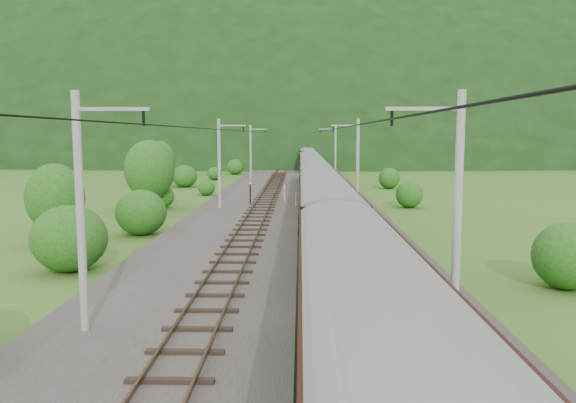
{
  "coord_description": "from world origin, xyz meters",
  "views": [
    {
      "loc": [
        1.07,
        -18.2,
        6.87
      ],
      "look_at": [
        0.29,
        17.68,
        2.6
      ],
      "focal_mm": 35.0,
      "sensor_mm": 36.0,
      "label": 1
    }
  ],
  "objects": [
    {
      "name": "ground",
      "position": [
        0.0,
        0.0,
        0.0
      ],
      "size": [
        600.0,
        600.0,
        0.0
      ],
      "primitive_type": "plane",
      "color": "#39551A",
      "rests_on": "ground"
    },
    {
      "name": "railbed",
      "position": [
        0.0,
        10.0,
        0.15
      ],
      "size": [
        14.0,
        220.0,
        0.3
      ],
      "primitive_type": "cube",
      "color": "#38332D",
      "rests_on": "ground"
    },
    {
      "name": "track_left",
      "position": [
        -2.4,
        10.0,
        0.37
      ],
      "size": [
        2.4,
        220.0,
        0.27
      ],
      "color": "brown",
      "rests_on": "railbed"
    },
    {
      "name": "track_right",
      "position": [
        2.4,
        10.0,
        0.37
      ],
      "size": [
        2.4,
        220.0,
        0.27
      ],
      "color": "brown",
      "rests_on": "railbed"
    },
    {
      "name": "catenary_left",
      "position": [
        -6.12,
        32.0,
        4.5
      ],
      "size": [
        2.54,
        192.28,
        8.0
      ],
      "color": "gray",
      "rests_on": "railbed"
    },
    {
      "name": "catenary_right",
      "position": [
        6.12,
        32.0,
        4.5
      ],
      "size": [
        2.54,
        192.28,
        8.0
      ],
      "color": "gray",
      "rests_on": "railbed"
    },
    {
      "name": "overhead_wires",
      "position": [
        0.0,
        10.0,
        7.1
      ],
      "size": [
        4.83,
        198.0,
        0.03
      ],
      "color": "black",
      "rests_on": "ground"
    },
    {
      "name": "mountain_main",
      "position": [
        0.0,
        260.0,
        0.0
      ],
      "size": [
        504.0,
        360.0,
        244.0
      ],
      "primitive_type": "ellipsoid",
      "color": "black",
      "rests_on": "ground"
    },
    {
      "name": "mountain_ridge",
      "position": [
        -120.0,
        300.0,
        0.0
      ],
      "size": [
        336.0,
        280.0,
        132.0
      ],
      "primitive_type": "ellipsoid",
      "color": "black",
      "rests_on": "ground"
    },
    {
      "name": "train",
      "position": [
        2.4,
        23.38,
        3.36
      ],
      "size": [
        2.81,
        135.81,
        4.89
      ],
      "color": "black",
      "rests_on": "ground"
    },
    {
      "name": "hazard_post_near",
      "position": [
        -0.5,
        37.73,
        1.11
      ],
      "size": [
        0.17,
        0.17,
        1.62
      ],
      "primitive_type": "cylinder",
      "color": "red",
      "rests_on": "railbed"
    },
    {
      "name": "hazard_post_far",
      "position": [
        0.7,
        32.99,
        0.95
      ],
      "size": [
        0.14,
        0.14,
        1.3
      ],
      "primitive_type": "cylinder",
      "color": "red",
      "rests_on": "railbed"
    },
    {
      "name": "signal",
      "position": [
        -3.73,
        35.33,
        1.52
      ],
      "size": [
        0.23,
        0.23,
        2.08
      ],
      "color": "black",
      "rests_on": "railbed"
    },
    {
      "name": "vegetation_left",
      "position": [
        -13.1,
        20.63,
        2.5
      ],
      "size": [
        12.07,
        143.18,
        6.43
      ],
      "color": "#154612",
      "rests_on": "ground"
    },
    {
      "name": "vegetation_right",
      "position": [
        11.82,
        9.22,
        1.28
      ],
      "size": [
        5.34,
        94.86,
        2.83
      ],
      "color": "#154612",
      "rests_on": "ground"
    }
  ]
}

